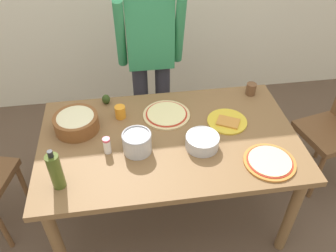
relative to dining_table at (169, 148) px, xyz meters
The scene contains 14 objects.
ground 0.67m from the dining_table, ahead, with size 8.00×8.00×0.00m, color brown.
dining_table is the anchor object (origin of this frame).
person_cook 0.80m from the dining_table, 92.33° to the left, with size 0.49×0.25×1.62m.
pizza_raw_on_board 0.24m from the dining_table, 86.27° to the left, with size 0.31×0.31×0.02m.
pizza_cooked_on_tray 0.62m from the dining_table, 29.05° to the right, with size 0.30×0.30×0.02m.
plate_with_slice 0.42m from the dining_table, 12.52° to the left, with size 0.26×0.26×0.02m.
popcorn_bowl 0.61m from the dining_table, 163.84° to the left, with size 0.28×0.28×0.11m.
mixing_bowl_steel 0.25m from the dining_table, 31.04° to the right, with size 0.20×0.20×0.08m.
olive_oil_bottle 0.73m from the dining_table, 155.23° to the right, with size 0.07×0.07×0.26m.
steel_pot 0.27m from the dining_table, 156.59° to the right, with size 0.17×0.17×0.13m.
cup_orange 0.40m from the dining_table, 139.73° to the left, with size 0.07×0.07×0.09m, color orange.
cup_small_brown 0.76m from the dining_table, 30.15° to the left, with size 0.07×0.07×0.09m, color brown.
salt_shaker 0.41m from the dining_table, 168.84° to the right, with size 0.04×0.04×0.11m.
avocado 0.58m from the dining_table, 132.68° to the left, with size 0.06×0.06×0.07m, color #2D4219.
Camera 1 is at (-0.24, -1.56, 2.20)m, focal length 36.70 mm.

